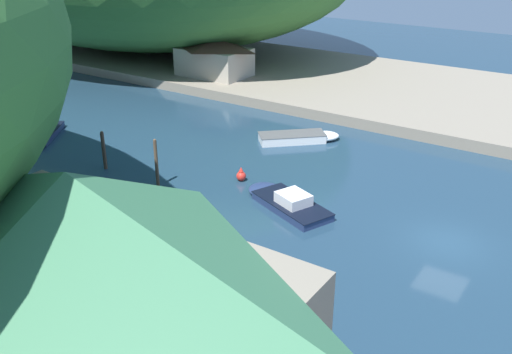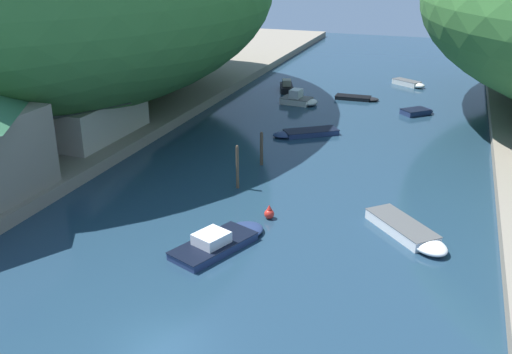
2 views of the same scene
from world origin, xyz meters
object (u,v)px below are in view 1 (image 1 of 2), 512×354
Objects in this scene: boat_red_skiff at (302,137)px; boat_small_dinghy at (41,137)px; waterfront_building at (83,293)px; boat_far_upstream at (285,201)px; right_bank_cottage at (214,56)px; boat_open_rowboat at (51,89)px; channel_buoy_near at (241,175)px.

boat_red_skiff is 0.97× the size of boat_small_dinghy.
boat_far_upstream is (16.91, 3.09, -4.80)m from waterfront_building.
waterfront_building is at bearing -147.27° from right_bank_cottage.
boat_open_rowboat is (8.21, 31.87, -0.06)m from boat_far_upstream.
channel_buoy_near reaches higher than boat_open_rowboat.
channel_buoy_near is (1.47, 4.22, 0.03)m from boat_far_upstream.
boat_far_upstream is at bearing -109.18° from channel_buoy_near.
waterfront_building is 17.85m from boat_far_upstream.
boat_small_dinghy is at bearing -84.11° from boat_open_rowboat.
right_bank_cottage is at bearing 68.08° from boat_far_upstream.
waterfront_building reaches higher than boat_small_dinghy.
waterfront_building reaches higher than boat_open_rowboat.
right_bank_cottage is 2.11× the size of boat_open_rowboat.
boat_open_rowboat is (-11.34, 11.53, -2.60)m from right_bank_cottage.
boat_far_upstream is at bearing -133.85° from right_bank_cottage.
waterfront_building is 2.45× the size of boat_red_skiff.
boat_open_rowboat is 28.46m from channel_buoy_near.
right_bank_cottage is 24.35m from channel_buoy_near.
boat_small_dinghy is (15.98, 24.31, -4.90)m from waterfront_building.
boat_far_upstream is 1.13× the size of boat_small_dinghy.
waterfront_building is at bearing -147.72° from boat_far_upstream.
boat_far_upstream reaches higher than boat_open_rowboat.
right_bank_cottage reaches higher than boat_red_skiff.
channel_buoy_near is (-18.07, -16.12, -2.51)m from right_bank_cottage.
waterfront_building reaches higher than boat_far_upstream.
boat_far_upstream is 10.96m from boat_red_skiff.
channel_buoy_near is (2.40, -17.00, 0.14)m from boat_small_dinghy.
boat_small_dinghy is (-9.14, -10.64, -0.04)m from boat_open_rowboat.
boat_small_dinghy is at bearing 114.45° from boat_far_upstream.
boat_small_dinghy is at bearing -100.06° from boat_red_skiff.
waterfront_building is 14.91× the size of channel_buoy_near.
channel_buoy_near reaches higher than boat_small_dinghy.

